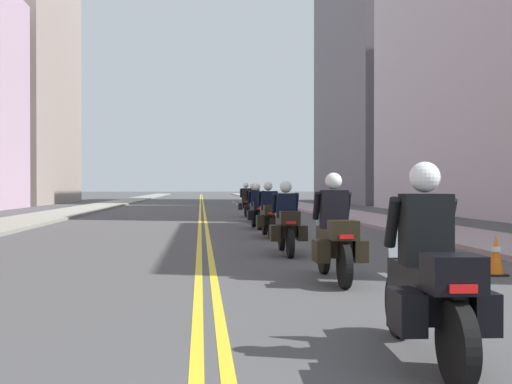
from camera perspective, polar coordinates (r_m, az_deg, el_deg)
The scene contains 17 objects.
ground_plane at distance 48.83m, azimuth -5.09°, elevation -1.21°, with size 264.00×264.00×0.00m, color #464647.
sidewalk_left at distance 49.36m, azimuth -13.58°, elevation -1.13°, with size 2.83×144.00×0.12m, color gray.
sidewalk_right at distance 49.38m, azimuth 3.40°, elevation -1.12°, with size 2.83×144.00×0.12m, color gray.
centreline_yellow_inner at distance 48.83m, azimuth -5.23°, elevation -1.21°, with size 0.12×132.00×0.01m, color yellow.
centreline_yellow_outer at distance 48.83m, azimuth -4.95°, elevation -1.20°, with size 0.12×132.00×0.01m, color yellow.
lane_dashes_white at distance 30.00m, azimuth 0.59°, elevation -2.27°, with size 0.14×56.40×0.01m.
building_right_1 at distance 37.31m, azimuth 22.60°, elevation 13.56°, with size 9.35×20.34×19.82m.
building_left_2 at distance 58.73m, azimuth -22.26°, elevation 12.86°, with size 9.44×17.06×28.13m.
building_right_2 at distance 58.37m, azimuth 10.65°, elevation 12.49°, with size 6.66×20.79×27.18m.
motorcycle_0 at distance 5.27m, azimuth 15.82°, elevation -8.07°, with size 0.78×2.15×1.66m.
motorcycle_1 at distance 9.39m, azimuth 7.39°, elevation -4.19°, with size 0.76×2.16×1.67m.
motorcycle_2 at distance 13.07m, azimuth 2.86°, elevation -3.02°, with size 0.77×2.20×1.58m.
motorcycle_3 at distance 17.55m, azimuth 1.17°, elevation -2.15°, with size 0.76×2.26×1.60m.
motorcycle_4 at distance 21.08m, azimuth 0.10°, elevation -1.71°, with size 0.78×2.19×1.57m.
motorcycle_5 at distance 25.50m, azimuth -0.28°, elevation -1.29°, with size 0.78×2.25×1.60m.
motorcycle_6 at distance 29.50m, azimuth -0.94°, elevation -1.01°, with size 0.78×2.19×1.65m.
traffic_cone_0 at distance 10.75m, azimuth 21.51°, elevation -5.49°, with size 0.31×0.31×0.68m.
Camera 1 is at (-0.09, -0.81, 1.45)m, focal length 42.78 mm.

